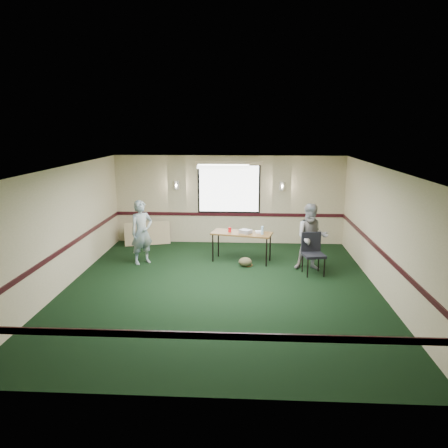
# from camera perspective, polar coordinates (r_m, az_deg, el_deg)

# --- Properties ---
(ground) EXTENTS (8.00, 8.00, 0.00)m
(ground) POSITION_cam_1_polar(r_m,az_deg,el_deg) (9.87, -0.43, -8.49)
(ground) COLOR black
(ground) RESTS_ON ground
(room_shell) EXTENTS (8.00, 8.02, 8.00)m
(room_shell) POSITION_cam_1_polar(r_m,az_deg,el_deg) (11.50, 0.23, 2.75)
(room_shell) COLOR #BCAF87
(room_shell) RESTS_ON ground
(folding_table) EXTENTS (1.69, 0.98, 0.79)m
(folding_table) POSITION_cam_1_polar(r_m,az_deg,el_deg) (11.62, 2.32, -1.41)
(folding_table) COLOR #583519
(folding_table) RESTS_ON ground
(projector) EXTENTS (0.37, 0.36, 0.10)m
(projector) POSITION_cam_1_polar(r_m,az_deg,el_deg) (11.54, 2.82, -0.98)
(projector) COLOR gray
(projector) RESTS_ON folding_table
(game_console) EXTENTS (0.22, 0.18, 0.05)m
(game_console) POSITION_cam_1_polar(r_m,az_deg,el_deg) (11.62, 4.62, -1.02)
(game_console) COLOR white
(game_console) RESTS_ON folding_table
(red_cup) EXTENTS (0.08, 0.08, 0.13)m
(red_cup) POSITION_cam_1_polar(r_m,az_deg,el_deg) (11.65, 0.75, -0.76)
(red_cup) COLOR red
(red_cup) RESTS_ON folding_table
(water_bottle) EXTENTS (0.07, 0.07, 0.22)m
(water_bottle) POSITION_cam_1_polar(r_m,az_deg,el_deg) (11.41, 5.01, -0.84)
(water_bottle) COLOR #89BAE0
(water_bottle) RESTS_ON folding_table
(duffel_bag) EXTENTS (0.41, 0.36, 0.24)m
(duffel_bag) POSITION_cam_1_polar(r_m,az_deg,el_deg) (11.35, 2.79, -4.97)
(duffel_bag) COLOR #463D28
(duffel_bag) RESTS_ON ground
(cable_coil) EXTENTS (0.35, 0.35, 0.01)m
(cable_coil) POSITION_cam_1_polar(r_m,az_deg,el_deg) (11.48, 3.04, -5.37)
(cable_coil) COLOR #D0531A
(cable_coil) RESTS_ON ground
(folded_table) EXTENTS (1.37, 0.60, 0.70)m
(folded_table) POSITION_cam_1_polar(r_m,az_deg,el_deg) (13.53, -9.98, -1.23)
(folded_table) COLOR tan
(folded_table) RESTS_ON ground
(conference_chair) EXTENTS (0.58, 0.59, 1.01)m
(conference_chair) POSITION_cam_1_polar(r_m,az_deg,el_deg) (10.93, 11.49, -3.36)
(conference_chair) COLOR black
(conference_chair) RESTS_ON ground
(person_left) EXTENTS (0.73, 0.70, 1.69)m
(person_left) POSITION_cam_1_polar(r_m,az_deg,el_deg) (11.63, -10.69, -1.07)
(person_left) COLOR #3E6389
(person_left) RESTS_ON ground
(person_right) EXTENTS (0.85, 0.68, 1.69)m
(person_right) POSITION_cam_1_polar(r_m,az_deg,el_deg) (11.14, 11.37, -1.70)
(person_right) COLOR #759BB7
(person_right) RESTS_ON ground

